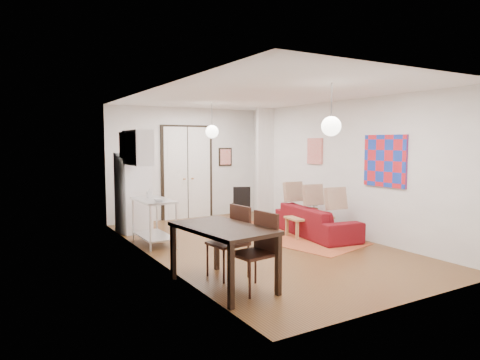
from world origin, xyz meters
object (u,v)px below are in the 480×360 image
dining_chair_near (224,235)px  black_side_chair (239,201)px  fridge (133,193)px  dining_table (223,233)px  coffee_table (309,219)px  sofa (316,221)px  kitchen_counter (154,215)px  dining_chair_far (249,245)px

dining_chair_near → black_side_chair: bearing=139.6°
fridge → dining_table: bearing=-98.0°
dining_table → dining_chair_near: bearing=59.4°
fridge → coffee_table: bearing=-44.5°
coffee_table → fridge: bearing=143.5°
dining_chair_near → coffee_table: bearing=109.9°
sofa → kitchen_counter: bearing=80.6°
sofa → dining_table: dining_table is taller
sofa → fridge: bearing=62.1°
coffee_table → dining_table: (-3.12, -1.90, 0.39)m
sofa → coffee_table: (-0.15, 0.06, 0.05)m
kitchen_counter → dining_table: (-0.00, -2.87, 0.18)m
dining_table → dining_chair_near: 0.55m
fridge → black_side_chair: bearing=-11.9°
fridge → kitchen_counter: bearing=-98.0°
kitchen_counter → fridge: bearing=90.2°
dining_chair_far → kitchen_counter: bearing=178.0°
kitchen_counter → dining_chair_near: 2.43m
sofa → kitchen_counter: kitchen_counter is taller
dining_chair_near → sofa: bearing=107.9°
sofa → dining_chair_near: (-3.00, -1.39, 0.29)m
coffee_table → dining_chair_near: dining_chair_near is taller
fridge → black_side_chair: size_ratio=1.93×
sofa → dining_chair_near: bearing=122.9°
dining_table → black_side_chair: bearing=56.9°
coffee_table → kitchen_counter: (-3.12, 0.97, 0.21)m
kitchen_counter → dining_chair_far: 3.12m
sofa → coffee_table: sofa is taller
kitchen_counter → dining_chair_far: size_ratio=1.11×
dining_table → sofa: bearing=29.5°
dining_chair_far → black_side_chair: 4.88m
dining_chair_near → black_side_chair: (2.35, 3.57, -0.08)m
black_side_chair → kitchen_counter: bearing=47.9°
coffee_table → black_side_chair: 2.19m
sofa → dining_chair_far: 3.66m
dining_chair_far → sofa: bearing=117.9°
fridge → sofa: bearing=-43.9°
fridge → dining_chair_far: fridge is taller
dining_chair_near → dining_chair_far: size_ratio=1.00×
fridge → dining_chair_near: (0.27, -3.75, -0.27)m
sofa → black_side_chair: black_side_chair is taller
coffee_table → dining_table: size_ratio=0.62×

